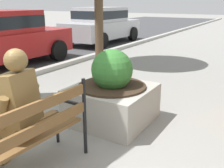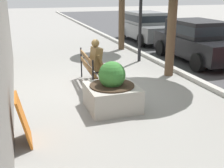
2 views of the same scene
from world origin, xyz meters
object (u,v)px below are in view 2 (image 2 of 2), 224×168
at_px(bronze_statue_seated, 101,64).
at_px(leaning_signboard, 23,119).
at_px(concrete_planter, 112,92).
at_px(parked_car_black, 197,39).
at_px(parked_car_grey, 146,26).
at_px(park_bench, 92,67).

height_order(bronze_statue_seated, leaning_signboard, bronze_statue_seated).
bearing_deg(concrete_planter, leaning_signboard, -64.04).
height_order(concrete_planter, parked_car_black, parked_car_black).
relative_size(concrete_planter, leaning_signboard, 1.27).
distance_m(bronze_statue_seated, parked_car_black, 4.74).
distance_m(bronze_statue_seated, parked_car_grey, 7.82).
distance_m(concrete_planter, parked_car_grey, 9.34).
height_order(bronze_statue_seated, parked_car_grey, parked_car_grey).
bearing_deg(concrete_planter, parked_car_grey, 150.47).
xyz_separation_m(bronze_statue_seated, parked_car_black, (-1.81, 4.38, 0.17)).
distance_m(bronze_statue_seated, concrete_planter, 1.68).
xyz_separation_m(concrete_planter, parked_car_black, (-3.45, 4.60, 0.42)).
bearing_deg(park_bench, concrete_planter, -0.11).
relative_size(parked_car_black, leaning_signboard, 4.57).
bearing_deg(concrete_planter, parked_car_black, 126.90).
xyz_separation_m(concrete_planter, parked_car_grey, (-8.12, 4.60, 0.42)).
xyz_separation_m(park_bench, leaning_signboard, (2.80, -1.99, -0.09)).
bearing_deg(park_bench, leaning_signboard, -35.47).
distance_m(concrete_planter, parked_car_black, 5.77).
relative_size(park_bench, parked_car_grey, 0.44).
bearing_deg(parked_car_grey, parked_car_black, 0.00).
relative_size(bronze_statue_seated, leaning_signboard, 1.52).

